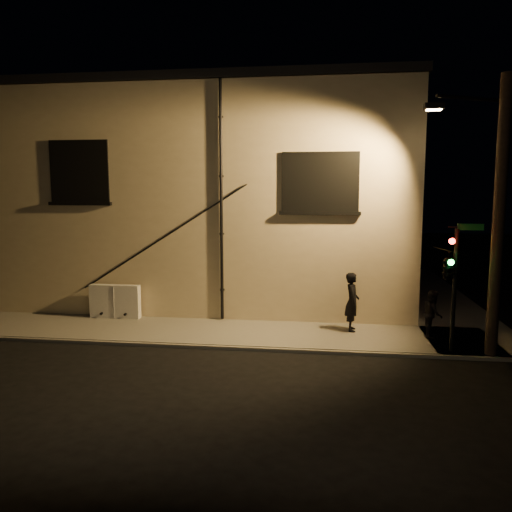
# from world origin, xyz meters

# --- Properties ---
(ground) EXTENTS (90.00, 90.00, 0.00)m
(ground) POSITION_xyz_m (0.00, 0.00, 0.00)
(ground) COLOR black
(sidewalk) EXTENTS (21.00, 16.00, 0.12)m
(sidewalk) POSITION_xyz_m (1.22, 4.39, 0.06)
(sidewalk) COLOR slate
(sidewalk) RESTS_ON ground
(building) EXTENTS (16.20, 12.23, 8.80)m
(building) POSITION_xyz_m (-3.00, 8.99, 4.40)
(building) COLOR beige
(building) RESTS_ON ground
(utility_cabinet) EXTENTS (1.84, 0.31, 1.21)m
(utility_cabinet) POSITION_xyz_m (-5.71, 2.70, 0.72)
(utility_cabinet) COLOR silver
(utility_cabinet) RESTS_ON sidewalk
(pedestrian_a) EXTENTS (0.47, 0.71, 1.93)m
(pedestrian_a) POSITION_xyz_m (2.70, 2.10, 1.09)
(pedestrian_a) COLOR black
(pedestrian_a) RESTS_ON sidewalk
(pedestrian_b) EXTENTS (0.67, 0.80, 1.49)m
(pedestrian_b) POSITION_xyz_m (5.18, 1.69, 0.87)
(pedestrian_b) COLOR black
(pedestrian_b) RESTS_ON sidewalk
(traffic_signal) EXTENTS (1.33, 2.16, 3.66)m
(traffic_signal) POSITION_xyz_m (5.22, 0.19, 2.59)
(traffic_signal) COLOR black
(traffic_signal) RESTS_ON sidewalk
(streetlamp_pole) EXTENTS (2.06, 1.40, 7.77)m
(streetlamp_pole) POSITION_xyz_m (6.38, 0.21, 4.08)
(streetlamp_pole) COLOR black
(streetlamp_pole) RESTS_ON ground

